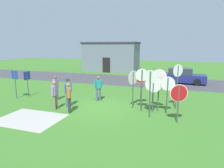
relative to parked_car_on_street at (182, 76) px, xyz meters
The scene contains 21 objects.
ground_plane 11.15m from the parked_car_on_street, 116.59° to the right, with size 80.00×80.00×0.00m, color #3D7528.
street_asphalt 5.03m from the parked_car_on_street, behind, with size 60.00×6.40×0.01m, color #424247.
concrete_path 14.85m from the parked_car_on_street, 120.79° to the right, with size 3.20×2.40×0.01m, color #ADAAA3.
building_background 12.25m from the parked_car_on_street, 144.52° to the left, with size 8.01×4.53×4.24m.
parked_car_on_street is the anchor object (origin of this frame).
stop_sign_leaning_left 9.81m from the parked_car_on_street, 95.93° to the right, with size 0.76×0.09×2.07m.
stop_sign_rear_right 9.91m from the parked_car_on_street, 100.31° to the right, with size 0.90×0.07×2.05m.
stop_sign_center_cluster 10.77m from the parked_car_on_street, 99.83° to the right, with size 0.68×0.22×2.49m.
stop_sign_nearest 10.12m from the parked_car_on_street, 103.76° to the right, with size 0.69×0.19×2.45m.
stop_sign_far_back 9.85m from the parked_car_on_street, 107.74° to the right, with size 0.38×0.75×2.27m.
stop_sign_tallest 9.18m from the parked_car_on_street, 106.53° to the right, with size 0.75×0.35×2.26m.
stop_sign_rear_left 10.87m from the parked_car_on_street, 92.37° to the right, with size 0.81×0.30×1.90m.
stop_sign_low_front 9.47m from the parked_car_on_street, 99.17° to the right, with size 0.83×0.26×2.40m.
stop_sign_leaning_right 8.71m from the parked_car_on_street, 93.52° to the right, with size 0.53×0.53×2.64m.
person_holding_notes 13.19m from the parked_car_on_street, 123.17° to the right, with size 0.26×0.57×1.69m.
person_with_sunhat 12.81m from the parked_car_on_street, 118.85° to the right, with size 0.39×0.47×1.69m.
person_in_blue 12.35m from the parked_car_on_street, 123.20° to the right, with size 0.31×0.55×1.74m.
person_in_teal 12.53m from the parked_car_on_street, 131.47° to the right, with size 0.26×0.57×1.69m.
person_in_dark_shirt 10.19m from the parked_car_on_street, 122.94° to the right, with size 0.47×0.48×1.69m.
info_panel_leftmost 15.01m from the parked_car_on_street, 138.96° to the right, with size 0.60×0.10×1.99m.
info_panel_middle 14.23m from the parked_car_on_street, 139.90° to the right, with size 0.06×0.60×1.85m.
Camera 1 is at (4.30, -10.12, 3.65)m, focal length 30.38 mm.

